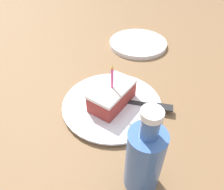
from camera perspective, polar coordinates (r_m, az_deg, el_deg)
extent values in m
cube|color=brown|center=(0.63, 2.25, -4.02)|extent=(2.40, 2.40, 0.04)
cylinder|color=silver|center=(0.61, 0.00, -2.52)|extent=(0.26, 0.26, 0.01)
cylinder|color=silver|center=(0.61, 0.00, -2.32)|extent=(0.27, 0.27, 0.01)
cube|color=#99332D|center=(0.58, 0.04, -0.46)|extent=(0.07, 0.13, 0.05)
cube|color=silver|center=(0.57, 0.04, 1.68)|extent=(0.07, 0.13, 0.01)
cylinder|color=#E04C8C|center=(0.54, 0.05, 4.43)|extent=(0.01, 0.01, 0.06)
cone|color=yellow|center=(0.52, 0.05, 7.39)|extent=(0.01, 0.01, 0.01)
cube|color=#262626|center=(0.60, 5.89, -2.00)|extent=(0.11, 0.05, 0.00)
cube|color=#262626|center=(0.60, 13.55, -3.15)|extent=(0.05, 0.04, 0.00)
cylinder|color=#3F66A5|center=(0.42, 8.30, -16.66)|extent=(0.07, 0.07, 0.15)
cylinder|color=#3F66A5|center=(0.34, 9.88, -8.07)|extent=(0.03, 0.03, 0.04)
cylinder|color=white|center=(0.32, 10.45, -4.92)|extent=(0.04, 0.04, 0.01)
cylinder|color=silver|center=(0.89, 6.80, 13.26)|extent=(0.22, 0.22, 0.02)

